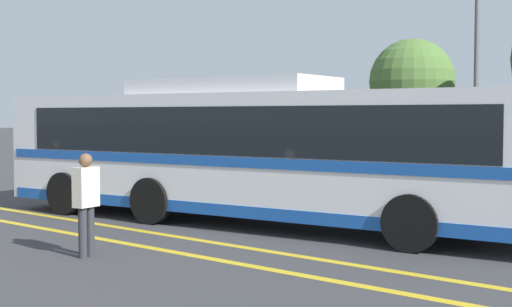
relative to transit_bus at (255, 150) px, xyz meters
The scene contains 10 objects.
ground_plane 2.08m from the transit_bus, behind, with size 220.00×220.00×0.00m, color #38383A.
lane_strip_0 2.72m from the transit_bus, 89.55° to the right, with size 0.20×32.62×0.01m, color gold.
lane_strip_1 3.66m from the transit_bus, 89.70° to the right, with size 0.20×32.62×0.01m, color gold.
curb_strip 6.69m from the transit_bus, 89.85° to the left, with size 40.62×0.36×0.15m, color #99999E.
transit_bus is the anchor object (origin of this frame).
parked_car_0 11.79m from the transit_bus, 152.51° to the left, with size 4.59×2.14×1.56m.
parked_car_1 7.58m from the transit_bus, 132.79° to the left, with size 4.69×2.12×1.35m.
pedestrian_1 4.55m from the transit_bus, 87.58° to the right, with size 0.29×0.45×1.71m.
street_lamp 8.72m from the transit_bus, 78.89° to the left, with size 0.58×0.58×6.76m.
tree_0 10.28m from the transit_bus, 99.25° to the left, with size 2.84×2.84×4.88m.
Camera 1 is at (11.15, -11.59, 2.33)m, focal length 50.00 mm.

